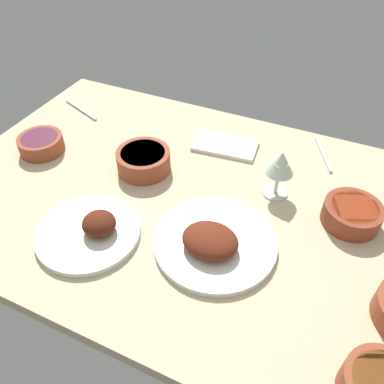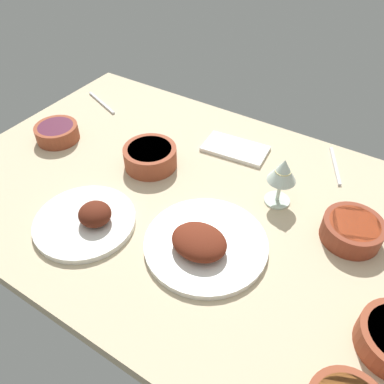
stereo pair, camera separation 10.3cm
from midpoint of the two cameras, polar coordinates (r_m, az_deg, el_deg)
The scene contains 10 objects.
dining_table at distance 105.73cm, azimuth 2.79°, elevation -1.71°, with size 140.00×90.00×4.00cm, color #C6B28E.
plate_far_side at distance 91.19cm, azimuth 5.01°, elevation -7.78°, with size 29.73×29.73×6.50cm.
plate_center_main at distance 98.47cm, azimuth -12.50°, elevation -4.23°, with size 25.65×25.65×6.70cm.
bowl_potatoes at distance 112.93cm, azimuth -3.67°, elevation 5.26°, with size 15.63×15.63×6.15cm.
bowl_sauce at distance 102.00cm, azimuth 25.52°, elevation -5.24°, with size 14.47×14.47×5.47cm.
bowl_onions at distance 129.58cm, azimuth -17.47°, elevation 8.39°, with size 13.57×13.57×4.98cm.
wine_glass at distance 100.58cm, azimuth 16.27°, elevation 2.65°, with size 7.60×7.60×14.00cm.
folded_napkin at distance 121.75cm, azimuth 8.75°, elevation 6.37°, with size 19.77×10.80×1.20cm, color white.
fork_loose at distance 123.55cm, azimuth 22.86°, elevation 3.55°, with size 17.52×0.90×0.80cm, color silver.
spoon_loose at distance 147.07cm, azimuth -11.39°, elevation 12.88°, with size 18.57×0.90×0.80cm, color silver.
Camera 2 is at (40.31, -63.67, 76.34)cm, focal length 35.73 mm.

